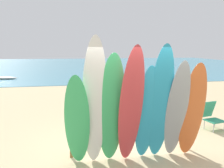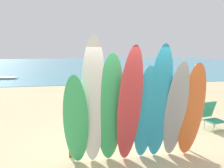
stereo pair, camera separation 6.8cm
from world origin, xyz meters
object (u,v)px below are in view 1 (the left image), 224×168
(surfboard_white_1, at_px, (95,103))
(beachgoer_strolling, at_px, (160,84))
(beachgoer_midbeach, at_px, (123,95))
(surfboard_red_3, at_px, (131,107))
(surfboard_grey_6, at_px, (177,111))
(surfboard_orange_7, at_px, (192,111))
(beach_chair_red, at_px, (211,115))
(surfboard_green_0, at_px, (77,122))
(beach_chair_blue, at_px, (168,105))
(surfboard_rack, at_px, (131,129))
(surfboard_green_2, at_px, (112,110))
(surfboard_teal_4, at_px, (146,114))
(surfboard_teal_5, at_px, (160,104))

(surfboard_white_1, bearing_deg, beachgoer_strolling, 53.37)
(beachgoer_midbeach, xyz_separation_m, beachgoer_strolling, (2.00, 1.64, 0.07))
(surfboard_red_3, height_order, surfboard_grey_6, surfboard_red_3)
(surfboard_orange_7, bearing_deg, beach_chair_red, 46.62)
(surfboard_green_0, distance_m, beach_chair_blue, 4.70)
(surfboard_rack, relative_size, surfboard_red_3, 1.12)
(surfboard_white_1, bearing_deg, beach_chair_red, 22.88)
(surfboard_red_3, xyz_separation_m, surfboard_orange_7, (1.44, 0.08, -0.18))
(surfboard_green_2, xyz_separation_m, surfboard_orange_7, (1.82, -0.05, -0.11))
(surfboard_grey_6, xyz_separation_m, beachgoer_strolling, (1.52, 4.67, -0.18))
(surfboard_teal_4, distance_m, surfboard_grey_6, 0.68)
(surfboard_grey_6, bearing_deg, beach_chair_blue, 69.89)
(surfboard_orange_7, relative_size, beach_chair_blue, 2.70)
(surfboard_teal_4, distance_m, surfboard_orange_7, 1.05)
(beachgoer_strolling, distance_m, beach_chair_red, 3.05)
(surfboard_white_1, bearing_deg, surfboard_rack, 27.43)
(surfboard_white_1, relative_size, surfboard_teal_5, 1.05)
(surfboard_grey_6, height_order, beachgoer_midbeach, surfboard_grey_6)
(surfboard_white_1, bearing_deg, surfboard_orange_7, -1.14)
(surfboard_green_2, height_order, surfboard_teal_5, surfboard_teal_5)
(surfboard_teal_4, relative_size, surfboard_teal_5, 0.83)
(surfboard_teal_4, xyz_separation_m, surfboard_grey_6, (0.67, -0.06, 0.05))
(surfboard_rack, bearing_deg, surfboard_red_3, -106.49)
(surfboard_red_3, xyz_separation_m, beach_chair_blue, (2.31, 3.27, -0.85))
(beachgoer_strolling, bearing_deg, beach_chair_red, -4.81)
(surfboard_white_1, distance_m, surfboard_green_2, 0.40)
(surfboard_teal_5, xyz_separation_m, beach_chair_red, (2.38, 1.70, -0.86))
(surfboard_rack, distance_m, surfboard_teal_4, 0.71)
(surfboard_white_1, xyz_separation_m, surfboard_red_3, (0.74, -0.08, -0.09))
(surfboard_teal_5, bearing_deg, surfboard_teal_4, 171.46)
(surfboard_teal_4, height_order, beachgoer_midbeach, surfboard_teal_4)
(surfboard_rack, relative_size, beach_chair_red, 3.50)
(surfboard_green_0, xyz_separation_m, surfboard_red_3, (1.10, -0.07, 0.28))
(surfboard_green_2, xyz_separation_m, beachgoer_midbeach, (0.96, 2.97, -0.33))
(surfboard_green_2, height_order, beach_chair_red, surfboard_green_2)
(surfboard_grey_6, bearing_deg, surfboard_green_0, -178.91)
(surfboard_red_3, bearing_deg, surfboard_green_2, 156.06)
(surfboard_teal_5, bearing_deg, beach_chair_red, 38.65)
(surfboard_rack, relative_size, beach_chair_blue, 3.55)
(surfboard_green_2, bearing_deg, surfboard_rack, 37.16)
(surfboard_green_2, distance_m, beachgoer_strolling, 5.49)
(surfboard_green_0, xyz_separation_m, surfboard_orange_7, (2.54, 0.01, 0.10))
(surfboard_green_0, relative_size, beach_chair_red, 2.46)
(surfboard_teal_4, relative_size, surfboard_orange_7, 0.98)
(surfboard_orange_7, bearing_deg, surfboard_red_3, -176.48)
(surfboard_green_0, xyz_separation_m, beachgoer_midbeach, (1.68, 3.03, -0.13))
(surfboard_green_0, bearing_deg, surfboard_teal_5, 5.63)
(surfboard_orange_7, xyz_separation_m, beachgoer_strolling, (1.14, 4.66, -0.15))
(surfboard_green_2, distance_m, surfboard_grey_6, 1.44)
(surfboard_rack, relative_size, surfboard_grey_6, 1.27)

